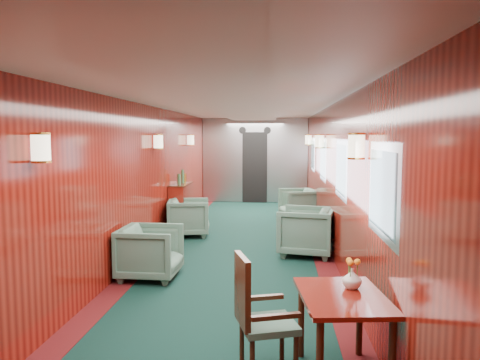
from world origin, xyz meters
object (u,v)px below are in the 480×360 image
(armchair_right_near, at_px, (306,231))
(armchair_right_far, at_px, (298,204))
(armchair_left_far, at_px, (189,217))
(armchair_left_near, at_px, (150,252))
(dining_table, at_px, (342,308))
(credenza, at_px, (181,205))
(side_chair, at_px, (257,312))

(armchair_right_near, bearing_deg, armchair_right_far, -168.96)
(armchair_left_far, height_order, armchair_right_near, armchair_right_near)
(armchair_right_far, bearing_deg, armchair_left_near, -41.60)
(dining_table, xyz_separation_m, credenza, (-2.48, 5.84, -0.10))
(armchair_left_near, xyz_separation_m, armchair_right_near, (2.15, 1.38, 0.03))
(armchair_left_far, bearing_deg, credenza, 13.69)
(side_chair, bearing_deg, armchair_right_near, 63.47)
(dining_table, relative_size, side_chair, 0.99)
(dining_table, height_order, armchair_left_far, armchair_left_far)
(side_chair, height_order, armchair_left_far, side_chair)
(side_chair, relative_size, armchair_left_near, 1.26)
(credenza, relative_size, armchair_left_near, 1.55)
(dining_table, bearing_deg, armchair_right_far, 83.66)
(armchair_right_near, relative_size, armchair_right_far, 1.10)
(side_chair, bearing_deg, credenza, 89.85)
(credenza, height_order, armchair_left_far, credenza)
(armchair_left_far, relative_size, armchair_right_far, 1.00)
(dining_table, relative_size, armchair_left_near, 1.25)
(armchair_left_near, bearing_deg, armchair_right_far, -23.53)
(armchair_left_near, bearing_deg, armchair_left_far, 1.48)
(armchair_left_near, xyz_separation_m, armchair_right_far, (2.17, 4.59, -0.00))
(credenza, xyz_separation_m, armchair_left_far, (0.30, -0.72, -0.12))
(dining_table, relative_size, armchair_right_far, 1.26)
(armchair_left_near, relative_size, armchair_left_far, 1.00)
(side_chair, height_order, armchair_left_near, side_chair)
(dining_table, relative_size, armchair_right_near, 1.15)
(armchair_right_near, bearing_deg, side_chair, 2.28)
(dining_table, xyz_separation_m, armchair_right_far, (-0.02, 7.04, -0.22))
(credenza, bearing_deg, armchair_left_far, -67.43)
(armchair_left_near, distance_m, armchair_left_far, 2.68)
(armchair_left_far, height_order, armchair_right_far, armchair_left_far)
(dining_table, distance_m, armchair_right_near, 3.83)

